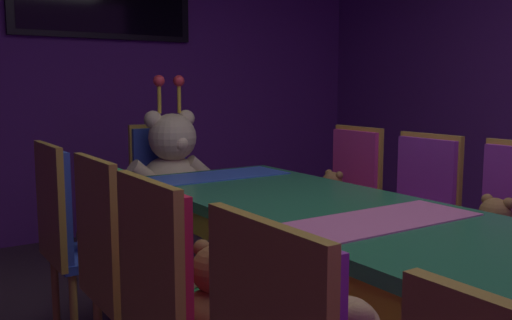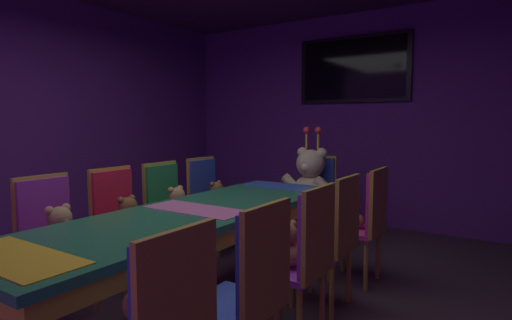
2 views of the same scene
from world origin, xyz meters
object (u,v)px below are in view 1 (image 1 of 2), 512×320
Objects in this scene: chair_right_3 at (419,205)px; chair_right_4 at (348,188)px; teddy_left_3 at (154,253)px; king_teddy_bear at (173,165)px; teddy_right_2 at (493,232)px; chair_left_3 at (118,258)px; chair_left_4 at (69,226)px; chair_left_2 at (175,305)px; chair_right_2 at (512,225)px; banquet_table at (384,242)px; teddy_left_2 at (217,298)px; teddy_left_4 at (99,225)px; throne_chair at (163,182)px; teddy_right_4 at (331,194)px.

chair_right_4 is at bearing -93.65° from chair_right_3.
king_teddy_bear is at bearing 61.71° from teddy_left_3.
teddy_right_2 is 0.36× the size of king_teddy_bear.
chair_left_4 is (-0.02, 0.61, 0.00)m from chair_left_3.
chair_left_3 is at bearing 19.47° from chair_right_4.
chair_left_2 is at bearing 17.94° from chair_right_3.
teddy_right_2 is (1.58, -0.52, -0.01)m from chair_left_3.
king_teddy_bear reaches higher than teddy_right_2.
chair_right_2 is at bearing -18.27° from teddy_left_3.
teddy_right_2 is at bearing 1.61° from banquet_table.
teddy_left_2 is 1.67m from chair_right_3.
banquet_table is 9.72× the size of teddy_left_4.
chair_left_2 is 3.23× the size of teddy_left_4.
teddy_left_4 is 0.36× the size of king_teddy_bear.
chair_left_3 is at bearing -16.82° from chair_right_2.
teddy_left_2 reaches higher than teddy_left_4.
teddy_left_4 is 1.14m from throne_chair.
king_teddy_bear reaches higher than teddy_left_3.
chair_left_2 is 1.00× the size of chair_right_2.
chair_left_3 is at bearing -88.29° from chair_left_4.
chair_right_3 is 3.57× the size of teddy_right_4.
banquet_table is at bearing 33.26° from chair_right_3.
chair_right_2 reaches higher than teddy_right_4.
chair_right_4 is at bearing -180.00° from teddy_right_4.
banquet_table is at bearing -32.41° from chair_left_3.
chair_left_2 reaches higher than teddy_left_4.
teddy_left_4 is at bearing 78.28° from chair_left_3.
teddy_left_4 is 0.31× the size of chair_right_3.
chair_right_4 is (1.76, 0.01, 0.00)m from chair_left_4.
chair_right_4 is (0.16, 1.14, 0.01)m from teddy_right_2.
king_teddy_bear reaches higher than chair_left_3.
chair_left_3 reaches higher than banquet_table.
teddy_left_4 is at bearing 82.71° from chair_left_2.
teddy_right_2 is at bearing 77.38° from chair_right_3.
chair_left_4 is (-0.16, 0.61, 0.00)m from teddy_left_3.
chair_right_4 is at bearing 19.47° from chair_left_3.
chair_left_4 reaches higher than banquet_table.
teddy_left_2 reaches higher than teddy_right_2.
chair_right_2 and throne_chair have the same top height.
chair_left_4 reaches higher than teddy_right_4.
teddy_left_3 is 0.63m from chair_left_4.
king_teddy_bear is (-0.87, 1.84, 0.13)m from chair_right_2.
banquet_table reaches higher than teddy_right_4.
chair_left_4 is 1.76m from chair_right_4.
banquet_table is 10.73× the size of teddy_right_4.
chair_right_3 is 1.00× the size of chair_right_4.
teddy_left_3 is 0.34× the size of chair_right_2.
teddy_left_2 is 1.06× the size of teddy_right_2.
chair_left_3 is 1.67m from teddy_right_2.
teddy_left_3 is 1.50m from king_teddy_bear.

